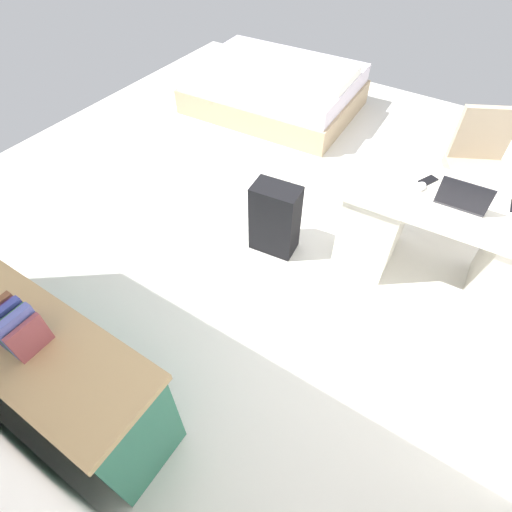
# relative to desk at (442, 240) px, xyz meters

# --- Properties ---
(ground_plane) EXTENTS (6.03, 6.03, 0.00)m
(ground_plane) POSITION_rel_desk_xyz_m (1.32, 0.05, -0.38)
(ground_plane) COLOR silver
(desk) EXTENTS (1.47, 0.74, 0.73)m
(desk) POSITION_rel_desk_xyz_m (0.00, 0.00, 0.00)
(desk) COLOR silver
(desk) RESTS_ON ground_plane
(office_chair) EXTENTS (0.62, 0.62, 0.94)m
(office_chair) POSITION_rel_desk_xyz_m (-0.01, -0.87, 0.04)
(office_chair) COLOR black
(office_chair) RESTS_ON ground_plane
(credenza) EXTENTS (1.80, 0.48, 0.75)m
(credenza) POSITION_rel_desk_xyz_m (1.68, 2.19, -0.00)
(credenza) COLOR #2D7056
(credenza) RESTS_ON ground_plane
(bed) EXTENTS (1.97, 1.50, 0.58)m
(bed) POSITION_rel_desk_xyz_m (2.38, -1.63, -0.14)
(bed) COLOR tan
(bed) RESTS_ON ground_plane
(suitcase_black) EXTENTS (0.38, 0.26, 0.61)m
(suitcase_black) POSITION_rel_desk_xyz_m (1.16, 0.39, -0.08)
(suitcase_black) COLOR black
(suitcase_black) RESTS_ON ground_plane
(laptop) EXTENTS (0.32, 0.24, 0.21)m
(laptop) POSITION_rel_desk_xyz_m (0.00, 0.02, 0.40)
(laptop) COLOR #333338
(laptop) RESTS_ON desk
(computer_mouse) EXTENTS (0.07, 0.10, 0.03)m
(computer_mouse) POSITION_rel_desk_xyz_m (0.26, -0.01, 0.36)
(computer_mouse) COLOR white
(computer_mouse) RESTS_ON desk
(cell_phone_by_mouse) EXTENTS (0.12, 0.15, 0.01)m
(cell_phone_by_mouse) POSITION_rel_desk_xyz_m (0.25, -0.11, 0.35)
(cell_phone_by_mouse) COLOR black
(cell_phone_by_mouse) RESTS_ON desk
(book_row) EXTENTS (0.23, 0.17, 0.24)m
(book_row) POSITION_rel_desk_xyz_m (1.49, 2.19, 0.48)
(book_row) COLOR #94454C
(book_row) RESTS_ON credenza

